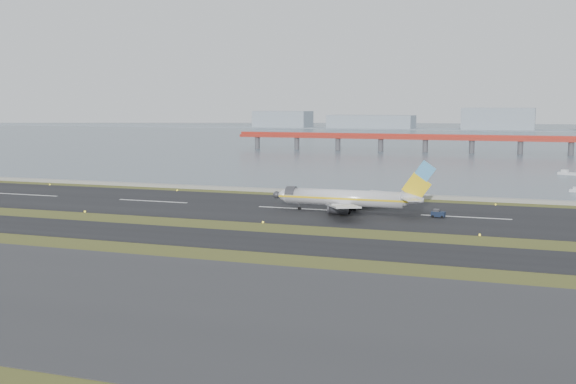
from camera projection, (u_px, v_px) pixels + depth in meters
The scene contains 11 objects.
ground at pixel (249, 229), 147.10m from camera, with size 1000.00×1000.00×0.00m, color #3F4A1A.
apron_strip at pixel (89, 295), 95.71m from camera, with size 1000.00×50.00×0.10m, color #303033.
taxiway_strip at pixel (225, 239), 135.88m from camera, with size 1000.00×18.00×0.10m, color black.
runway_strip at pixel (297, 209), 175.13m from camera, with size 1000.00×45.00×0.10m, color black.
seawall at pixel (332, 193), 203.11m from camera, with size 1000.00×2.50×1.00m, color gray.
bay_water at pixel (472, 136), 576.93m from camera, with size 1400.00×800.00×1.30m, color #4A5969.
red_pier at pixel (472, 139), 373.13m from camera, with size 260.00×5.00×10.20m.
far_shoreline at pixel (502, 124), 721.14m from camera, with size 1400.00×80.00×60.50m.
airliner at pixel (350, 198), 168.41m from camera, with size 38.52×32.89×12.80m.
pushback_tug at pixel (438, 214), 161.35m from camera, with size 3.14×1.99×1.94m.
workboat_far at pixel (569, 173), 259.33m from camera, with size 8.26×5.05×1.92m.
Camera 1 is at (56.41, -133.94, 25.22)m, focal length 45.00 mm.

